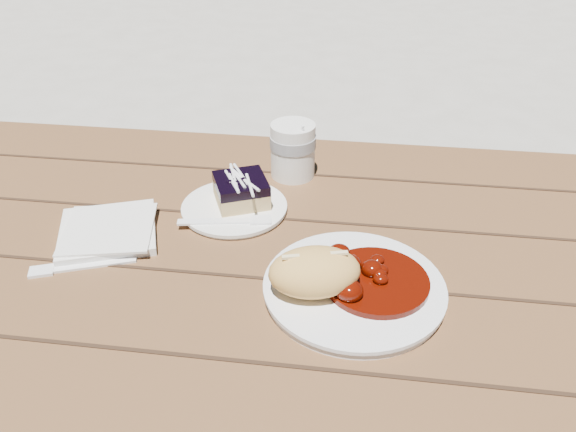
# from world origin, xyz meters

# --- Properties ---
(picnic_table) EXTENTS (2.00, 1.55, 0.75)m
(picnic_table) POSITION_xyz_m (0.00, -0.00, 0.59)
(picnic_table) COLOR brown
(picnic_table) RESTS_ON ground
(main_plate) EXTENTS (0.25, 0.25, 0.02)m
(main_plate) POSITION_xyz_m (0.09, -0.09, 0.76)
(main_plate) COLOR white
(main_plate) RESTS_ON picnic_table
(goulash_stew) EXTENTS (0.15, 0.15, 0.04)m
(goulash_stew) POSITION_xyz_m (0.12, -0.09, 0.79)
(goulash_stew) COLOR #500C02
(goulash_stew) RESTS_ON main_plate
(bread_roll) EXTENTS (0.14, 0.11, 0.07)m
(bread_roll) POSITION_xyz_m (0.04, -0.11, 0.80)
(bread_roll) COLOR #E3AC57
(bread_roll) RESTS_ON main_plate
(dessert_plate) EXTENTS (0.18, 0.18, 0.01)m
(dessert_plate) POSITION_xyz_m (-0.12, 0.10, 0.76)
(dessert_plate) COLOR white
(dessert_plate) RESTS_ON picnic_table
(blueberry_cake) EXTENTS (0.11, 0.11, 0.05)m
(blueberry_cake) POSITION_xyz_m (-0.11, 0.11, 0.78)
(blueberry_cake) COLOR tan
(blueberry_cake) RESTS_ON dessert_plate
(fork_dessert) EXTENTS (0.16, 0.05, 0.00)m
(fork_dessert) POSITION_xyz_m (-0.14, 0.04, 0.76)
(fork_dessert) COLOR white
(fork_dessert) RESTS_ON dessert_plate
(coffee_cup) EXTENTS (0.08, 0.08, 0.10)m
(coffee_cup) POSITION_xyz_m (-0.04, 0.24, 0.80)
(coffee_cup) COLOR white
(coffee_cup) RESTS_ON picnic_table
(napkin_stack) EXTENTS (0.19, 0.19, 0.01)m
(napkin_stack) POSITION_xyz_m (-0.31, -0.00, 0.76)
(napkin_stack) COLOR white
(napkin_stack) RESTS_ON picnic_table
(fork_table) EXTENTS (0.16, 0.08, 0.00)m
(fork_table) POSITION_xyz_m (-0.30, -0.08, 0.75)
(fork_table) COLOR white
(fork_table) RESTS_ON picnic_table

